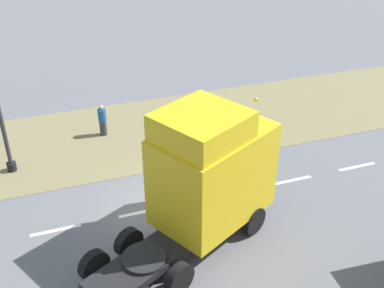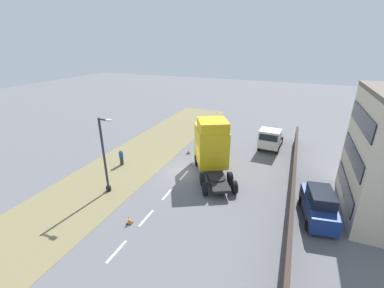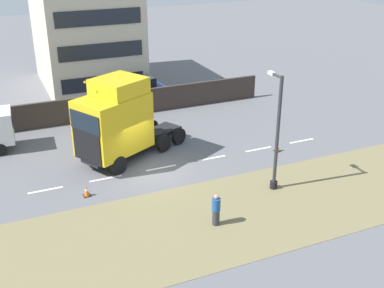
% 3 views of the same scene
% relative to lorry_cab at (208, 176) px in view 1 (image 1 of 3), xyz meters
% --- Properties ---
extents(ground_plane, '(120.00, 120.00, 0.00)m').
position_rel_lorry_cab_xyz_m(ground_plane, '(-1.88, -1.20, -2.46)').
color(ground_plane, slate).
rests_on(ground_plane, ground).
extents(grass_verge, '(7.00, 44.00, 0.01)m').
position_rel_lorry_cab_xyz_m(grass_verge, '(-7.88, -1.20, -2.46)').
color(grass_verge, olive).
rests_on(grass_verge, ground).
extents(lane_markings, '(0.16, 21.00, 0.00)m').
position_rel_lorry_cab_xyz_m(lane_markings, '(-1.88, -1.90, -2.46)').
color(lane_markings, white).
rests_on(lane_markings, ground).
extents(lorry_cab, '(5.48, 7.24, 5.04)m').
position_rel_lorry_cab_xyz_m(lorry_cab, '(0.00, 0.00, 0.00)').
color(lorry_cab, black).
rests_on(lorry_cab, ground).
extents(lamp_post, '(1.32, 0.39, 6.06)m').
position_rel_lorry_cab_xyz_m(lamp_post, '(-6.39, -6.48, 0.24)').
color(lamp_post, black).
rests_on(lamp_post, ground).
extents(pedestrian, '(0.39, 0.39, 1.57)m').
position_rel_lorry_cab_xyz_m(pedestrian, '(-8.30, -2.21, -1.70)').
color(pedestrian, '#333338').
rests_on(pedestrian, ground).
extents(traffic_cone_lead, '(0.36, 0.36, 0.58)m').
position_rel_lorry_cab_xyz_m(traffic_cone_lead, '(-3.34, 2.64, -2.18)').
color(traffic_cone_lead, black).
rests_on(traffic_cone_lead, ground).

